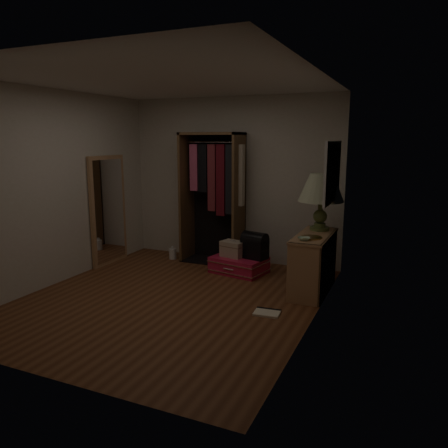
# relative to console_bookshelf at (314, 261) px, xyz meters

# --- Properties ---
(ground) EXTENTS (4.00, 4.00, 0.00)m
(ground) POSITION_rel_console_bookshelf_xyz_m (-1.54, -1.04, -0.39)
(ground) COLOR brown
(ground) RESTS_ON ground
(room_walls) EXTENTS (3.52, 4.02, 2.60)m
(room_walls) POSITION_rel_console_bookshelf_xyz_m (-1.46, -1.00, 1.11)
(room_walls) COLOR beige
(room_walls) RESTS_ON ground
(console_bookshelf) EXTENTS (0.42, 1.12, 0.75)m
(console_bookshelf) POSITION_rel_console_bookshelf_xyz_m (0.00, 0.00, 0.00)
(console_bookshelf) COLOR #AB7952
(console_bookshelf) RESTS_ON ground
(open_wardrobe) EXTENTS (1.01, 0.50, 2.05)m
(open_wardrobe) POSITION_rel_console_bookshelf_xyz_m (-1.74, 0.73, 0.81)
(open_wardrobe) COLOR brown
(open_wardrobe) RESTS_ON ground
(floor_mirror) EXTENTS (0.06, 0.80, 1.70)m
(floor_mirror) POSITION_rel_console_bookshelf_xyz_m (-3.24, -0.04, 0.46)
(floor_mirror) COLOR #AB7C53
(floor_mirror) RESTS_ON ground
(pink_suitcase) EXTENTS (0.87, 0.70, 0.24)m
(pink_suitcase) POSITION_rel_console_bookshelf_xyz_m (-1.17, 0.30, -0.27)
(pink_suitcase) COLOR #BF173B
(pink_suitcase) RESTS_ON ground
(train_case) EXTENTS (0.39, 0.31, 0.25)m
(train_case) POSITION_rel_console_bookshelf_xyz_m (-1.26, 0.29, -0.04)
(train_case) COLOR tan
(train_case) RESTS_ON pink_suitcase
(black_bag) EXTENTS (0.41, 0.32, 0.39)m
(black_bag) POSITION_rel_console_bookshelf_xyz_m (-0.94, 0.34, 0.05)
(black_bag) COLOR black
(black_bag) RESTS_ON pink_suitcase
(table_lamp) EXTENTS (0.78, 0.78, 0.75)m
(table_lamp) POSITION_rel_console_bookshelf_xyz_m (0.00, 0.27, 0.91)
(table_lamp) COLOR #4A5A2B
(table_lamp) RESTS_ON console_bookshelf
(brass_tray) EXTENTS (0.31, 0.31, 0.02)m
(brass_tray) POSITION_rel_console_bookshelf_xyz_m (0.00, -0.25, 0.37)
(brass_tray) COLOR olive
(brass_tray) RESTS_ON console_bookshelf
(ceramic_bowl) EXTENTS (0.18, 0.18, 0.04)m
(ceramic_bowl) POSITION_rel_console_bookshelf_xyz_m (-0.05, -0.40, 0.38)
(ceramic_bowl) COLOR #AECEAB
(ceramic_bowl) RESTS_ON console_bookshelf
(white_jug) EXTENTS (0.14, 0.14, 0.21)m
(white_jug) POSITION_rel_console_bookshelf_xyz_m (-2.45, 0.56, -0.30)
(white_jug) COLOR silver
(white_jug) RESTS_ON ground
(floor_book) EXTENTS (0.31, 0.25, 0.03)m
(floor_book) POSITION_rel_console_bookshelf_xyz_m (-0.30, -1.00, -0.38)
(floor_book) COLOR #EFE5C9
(floor_book) RESTS_ON ground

